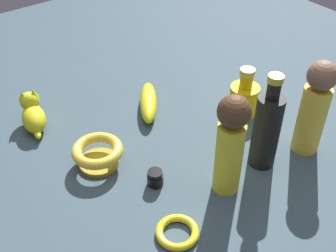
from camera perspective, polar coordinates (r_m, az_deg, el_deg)
name	(u,v)px	position (r m, az deg, el deg)	size (l,w,h in m)	color
ground	(168,141)	(1.07, 0.00, -2.02)	(2.00, 2.00, 0.00)	#384C56
banana	(148,102)	(1.17, -2.62, 3.19)	(0.18, 0.05, 0.05)	yellow
nail_polish_jar	(155,178)	(0.95, -1.71, -6.89)	(0.04, 0.04, 0.04)	black
bowl	(98,153)	(1.00, -9.30, -3.54)	(0.12, 0.12, 0.05)	gold
person_figure_adult	(230,143)	(0.88, 8.28, -2.25)	(0.08, 0.08, 0.24)	yellow
person_figure_child	(314,107)	(1.03, 18.83, 2.38)	(0.09, 0.09, 0.24)	yellow
bottle_short	(244,97)	(1.16, 10.06, 3.74)	(0.08, 0.08, 0.14)	#DEB207
bangle	(177,232)	(0.87, 1.24, -13.91)	(0.09, 0.09, 0.02)	yellow
bottle_tall	(267,129)	(0.98, 12.94, -0.38)	(0.06, 0.06, 0.24)	black
cat_figurine	(33,114)	(1.15, -17.50, 1.54)	(0.08, 0.13, 0.09)	gold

